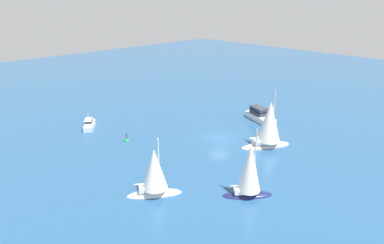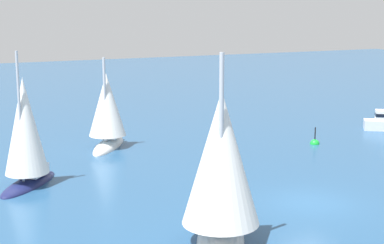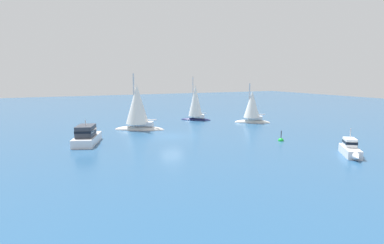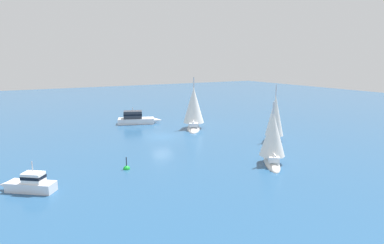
{
  "view_description": "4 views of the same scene",
  "coord_description": "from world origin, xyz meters",
  "px_view_note": "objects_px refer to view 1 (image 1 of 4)",
  "views": [
    {
      "loc": [
        -31.53,
        -27.0,
        17.82
      ],
      "look_at": [
        -1.06,
        4.22,
        1.41
      ],
      "focal_mm": 31.33,
      "sensor_mm": 36.0,
      "label": 1
    },
    {
      "loc": [
        20.67,
        -16.29,
        8.75
      ],
      "look_at": [
        -8.31,
        -1.95,
        2.52
      ],
      "focal_mm": 54.83,
      "sensor_mm": 36.0,
      "label": 2
    },
    {
      "loc": [
        14.22,
        35.06,
        7.11
      ],
      "look_at": [
        -2.41,
        0.42,
        1.56
      ],
      "focal_mm": 30.81,
      "sensor_mm": 36.0,
      "label": 3
    },
    {
      "loc": [
        -35.61,
        15.62,
        9.67
      ],
      "look_at": [
        0.55,
        -4.73,
        1.33
      ],
      "focal_mm": 28.99,
      "sensor_mm": 36.0,
      "label": 4
    }
  ],
  "objects_px": {
    "powerboat": "(260,115)",
    "ketch": "(268,127)",
    "yacht": "(154,175)",
    "launch": "(89,124)",
    "sloop": "(249,172)",
    "channel_buoy": "(127,141)"
  },
  "relations": [
    {
      "from": "ketch",
      "to": "channel_buoy",
      "type": "bearing_deg",
      "value": 161.29
    },
    {
      "from": "yacht",
      "to": "channel_buoy",
      "type": "bearing_deg",
      "value": 102.14
    },
    {
      "from": "yacht",
      "to": "powerboat",
      "type": "height_order",
      "value": "yacht"
    },
    {
      "from": "sloop",
      "to": "channel_buoy",
      "type": "relative_size",
      "value": 5.01
    },
    {
      "from": "powerboat",
      "to": "ketch",
      "type": "bearing_deg",
      "value": -29.6
    },
    {
      "from": "ketch",
      "to": "launch",
      "type": "bearing_deg",
      "value": 151.46
    },
    {
      "from": "yacht",
      "to": "launch",
      "type": "distance_m",
      "value": 20.83
    },
    {
      "from": "sloop",
      "to": "ketch",
      "type": "bearing_deg",
      "value": 65.67
    },
    {
      "from": "ketch",
      "to": "launch",
      "type": "relative_size",
      "value": 1.91
    },
    {
      "from": "yacht",
      "to": "sloop",
      "type": "bearing_deg",
      "value": -10.45
    },
    {
      "from": "yacht",
      "to": "ketch",
      "type": "relative_size",
      "value": 0.81
    },
    {
      "from": "launch",
      "to": "channel_buoy",
      "type": "height_order",
      "value": "launch"
    },
    {
      "from": "yacht",
      "to": "channel_buoy",
      "type": "xyz_separation_m",
      "value": [
        5.22,
        12.53,
        -2.09
      ]
    },
    {
      "from": "powerboat",
      "to": "ketch",
      "type": "distance_m",
      "value": 9.62
    },
    {
      "from": "sloop",
      "to": "ketch",
      "type": "relative_size",
      "value": 0.92
    },
    {
      "from": "sloop",
      "to": "channel_buoy",
      "type": "xyz_separation_m",
      "value": [
        -1.02,
        18.83,
        -2.47
      ]
    },
    {
      "from": "yacht",
      "to": "ketch",
      "type": "height_order",
      "value": "ketch"
    },
    {
      "from": "yacht",
      "to": "ketch",
      "type": "bearing_deg",
      "value": 30.81
    },
    {
      "from": "powerboat",
      "to": "ketch",
      "type": "height_order",
      "value": "ketch"
    },
    {
      "from": "yacht",
      "to": "launch",
      "type": "bearing_deg",
      "value": 113.28
    },
    {
      "from": "powerboat",
      "to": "channel_buoy",
      "type": "distance_m",
      "value": 20.58
    },
    {
      "from": "sloop",
      "to": "ketch",
      "type": "distance_m",
      "value": 11.97
    }
  ]
}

